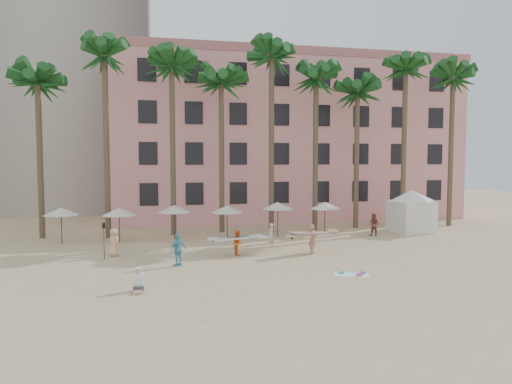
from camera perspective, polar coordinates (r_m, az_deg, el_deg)
The scene contains 12 objects.
ground at distance 23.71m, azimuth 3.32°, elevation -10.69°, with size 120.00×120.00×0.00m, color #D1B789.
pink_hotel at distance 49.90m, azimuth 3.23°, elevation 6.28°, with size 35.00×14.00×16.00m, color pink.
grey_tower at distance 64.16m, azimuth -23.76°, elevation 20.89°, with size 22.00×18.00×50.00m, color #A89E8E.
palm_row at distance 38.33m, azimuth -1.96°, elevation 14.46°, with size 44.40×5.40×16.30m.
umbrella_row at distance 34.94m, azimuth -6.88°, elevation -2.07°, with size 22.50×2.70×2.73m.
cabana at distance 40.39m, azimuth 18.83°, elevation -1.82°, with size 4.81×4.81×3.50m.
beach_towel at distance 24.83m, azimuth 11.95°, elevation -10.02°, with size 2.04×1.58×0.14m.
carrier_yellow at distance 29.72m, azimuth 7.10°, elevation -5.62°, with size 3.48×1.99×1.89m.
carrier_white at distance 28.98m, azimuth -2.27°, elevation -6.21°, with size 3.13×0.80×1.60m.
beachgoers at distance 30.75m, azimuth -0.62°, elevation -5.57°, with size 20.46×8.16×1.88m.
paddle at distance 29.29m, azimuth -18.48°, elevation -5.24°, with size 0.18×0.04×2.23m.
seated_man at distance 21.95m, azimuth -14.49°, elevation -11.01°, with size 0.48×0.83×1.08m.
Camera 1 is at (-6.08, -22.11, 6.01)m, focal length 32.00 mm.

